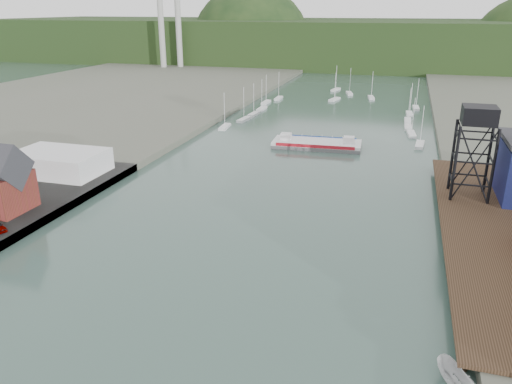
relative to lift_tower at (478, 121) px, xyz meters
The scene contains 8 objects.
east_pier 19.03m from the lift_tower, 81.25° to the right, with size 14.00×70.00×2.45m.
white_shed 80.28m from the lift_tower, behind, with size 18.00×12.00×4.50m, color silver.
lift_tower is the anchor object (origin of this frame).
marina_sailboats 89.04m from the lift_tower, 113.46° to the left, with size 57.71×92.65×0.90m.
smokestacks 224.80m from the lift_tower, 128.94° to the left, with size 11.20×8.20×60.00m.
distant_hills 246.51m from the lift_tower, 99.10° to the left, with size 500.00×120.00×80.00m.
chain_ferry 48.40m from the lift_tower, 135.21° to the left, with size 22.71×10.29×3.20m.
motorboat 51.29m from the lift_tower, 96.03° to the right, with size 2.05×5.46×2.11m, color silver.
Camera 1 is at (22.68, -32.30, 33.75)m, focal length 35.00 mm.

